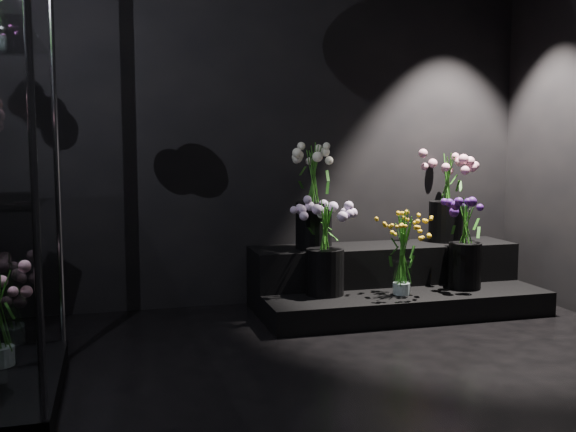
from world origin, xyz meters
name	(u,v)px	position (x,y,z in m)	size (l,w,h in m)	color
floor	(372,405)	(0.00, 0.00, 0.00)	(4.00, 4.00, 0.00)	black
wall_back	(266,111)	(0.00, 2.00, 1.40)	(4.00, 4.00, 0.00)	black
display_riser	(390,282)	(0.82, 1.61, 0.18)	(1.96, 0.87, 0.44)	black
bouquet_orange_bells	(402,252)	(0.76, 1.30, 0.45)	(0.32, 0.32, 0.55)	white
bouquet_lilac	(325,239)	(0.27, 1.44, 0.54)	(0.43, 0.43, 0.64)	black
bouquet_purple	(466,236)	(1.27, 1.38, 0.53)	(0.33, 0.33, 0.63)	black
bouquet_cream_roses	(314,190)	(0.27, 1.70, 0.85)	(0.47, 0.47, 0.73)	black
bouquet_pink_roses	(447,192)	(1.34, 1.76, 0.81)	(0.47, 0.47, 0.65)	black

